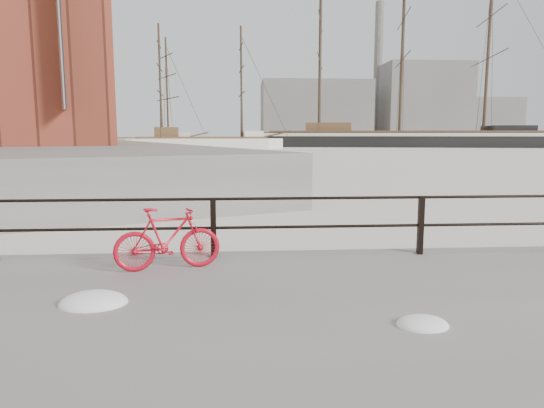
# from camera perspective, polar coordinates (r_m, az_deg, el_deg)

# --- Properties ---
(ground) EXTENTS (400.00, 400.00, 0.00)m
(ground) POSITION_cam_1_polar(r_m,az_deg,el_deg) (8.93, 16.52, -7.60)
(ground) COLOR white
(ground) RESTS_ON ground
(far_quay) EXTENTS (78.44, 148.07, 1.80)m
(far_quay) POSITION_cam_1_polar(r_m,az_deg,el_deg) (88.16, -28.86, 6.24)
(far_quay) COLOR gray
(far_quay) RESTS_ON ground
(guardrail) EXTENTS (28.00, 0.10, 1.00)m
(guardrail) POSITION_cam_1_polar(r_m,az_deg,el_deg) (8.60, 17.09, -2.40)
(guardrail) COLOR black
(guardrail) RESTS_ON promenade
(bicycle) EXTENTS (1.59, 0.57, 0.95)m
(bicycle) POSITION_cam_1_polar(r_m,az_deg,el_deg) (7.46, -12.19, -4.01)
(bicycle) COLOR red
(bicycle) RESTS_ON promenade
(barque_black) EXTENTS (69.33, 34.64, 37.08)m
(barque_black) POSITION_cam_1_polar(r_m,az_deg,el_deg) (95.20, 14.69, 6.52)
(barque_black) COLOR black
(barque_black) RESTS_ON ground
(schooner_mid) EXTENTS (28.77, 13.84, 20.22)m
(schooner_mid) POSITION_cam_1_polar(r_m,az_deg,el_deg) (79.44, -8.17, 6.42)
(schooner_mid) COLOR silver
(schooner_mid) RESTS_ON ground
(schooner_left) EXTENTS (29.31, 22.60, 20.05)m
(schooner_left) POSITION_cam_1_polar(r_m,az_deg,el_deg) (88.31, -15.82, 6.36)
(schooner_left) COLOR beige
(schooner_left) RESTS_ON ground
(apartment_brick) EXTENTS (27.87, 22.90, 21.20)m
(apartment_brick) POSITION_cam_1_polar(r_m,az_deg,el_deg) (123.61, -29.40, 11.83)
(apartment_brick) COLOR brown
(apartment_brick) RESTS_ON far_quay
(industrial_west) EXTENTS (32.00, 18.00, 18.00)m
(industrial_west) POSITION_cam_1_polar(r_m,az_deg,el_deg) (149.97, 5.04, 10.71)
(industrial_west) COLOR gray
(industrial_west) RESTS_ON ground
(industrial_mid) EXTENTS (26.00, 20.00, 24.00)m
(industrial_mid) POSITION_cam_1_polar(r_m,az_deg,el_deg) (163.97, 17.18, 11.22)
(industrial_mid) COLOR gray
(industrial_mid) RESTS_ON ground
(industrial_east) EXTENTS (20.00, 16.00, 14.00)m
(industrial_east) POSITION_cam_1_polar(r_m,az_deg,el_deg) (177.68, 23.55, 9.03)
(industrial_east) COLOR gray
(industrial_east) RESTS_ON ground
(smokestack) EXTENTS (2.80, 2.80, 44.00)m
(smokestack) POSITION_cam_1_polar(r_m,az_deg,el_deg) (165.50, 12.35, 14.84)
(smokestack) COLOR gray
(smokestack) RESTS_ON ground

